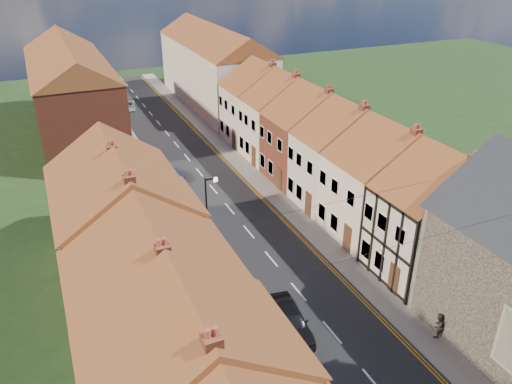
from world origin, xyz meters
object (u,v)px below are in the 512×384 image
(car_near, at_px, (290,320))
(car_mid, at_px, (195,214))
(car_far, at_px, (166,172))
(car_distant, at_px, (127,106))
(pedestrian_right, at_px, (438,325))
(pedestrian_left_b, at_px, (211,282))
(lamppost, at_px, (208,213))

(car_near, bearing_deg, car_mid, 102.13)
(car_mid, distance_m, car_far, 8.75)
(car_distant, distance_m, pedestrian_right, 50.02)
(car_mid, relative_size, pedestrian_left_b, 2.47)
(car_near, xyz_separation_m, pedestrian_right, (7.26, -3.84, 0.12))
(car_distant, distance_m, pedestrian_left_b, 40.81)
(car_far, bearing_deg, car_near, -107.05)
(car_near, bearing_deg, car_far, 100.53)
(pedestrian_right, height_order, pedestrian_left_b, pedestrian_left_b)
(lamppost, xyz_separation_m, pedestrian_left_b, (-1.29, -4.00, -2.60))
(pedestrian_right, bearing_deg, pedestrian_left_b, -54.52)
(pedestrian_left_b, bearing_deg, car_near, -59.74)
(car_near, distance_m, car_mid, 14.18)
(pedestrian_right, relative_size, pedestrian_left_b, 0.95)
(car_mid, xyz_separation_m, car_distant, (0.79, 31.48, -0.08))
(car_near, height_order, pedestrian_right, pedestrian_right)
(lamppost, height_order, pedestrian_right, lamppost)
(car_distant, height_order, pedestrian_right, pedestrian_right)
(car_near, relative_size, pedestrian_right, 2.93)
(car_distant, bearing_deg, car_far, -83.01)
(car_mid, distance_m, pedestrian_right, 19.80)
(lamppost, bearing_deg, car_distant, 87.82)
(car_near, distance_m, car_far, 22.92)
(car_far, xyz_separation_m, car_distant, (0.79, 22.72, -0.05))
(car_near, relative_size, car_mid, 1.12)
(car_mid, bearing_deg, car_distant, 91.27)
(car_mid, height_order, car_far, car_mid)
(car_far, bearing_deg, lamppost, -112.15)
(lamppost, distance_m, car_distant, 36.87)
(car_near, relative_size, car_far, 1.05)
(car_distant, xyz_separation_m, pedestrian_right, (7.51, -49.45, 0.31))
(lamppost, distance_m, pedestrian_left_b, 4.94)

